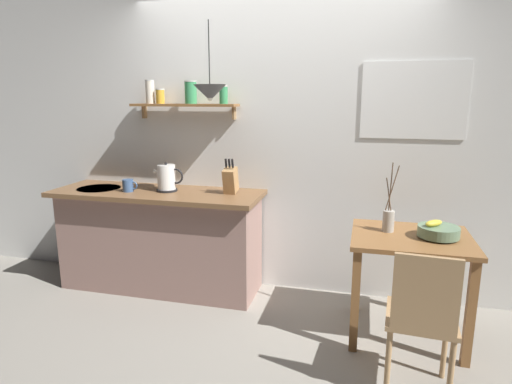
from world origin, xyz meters
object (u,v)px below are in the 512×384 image
Objects in this scene: dining_table at (410,255)px; coffee_mug_by_sink at (128,185)px; twig_vase at (388,219)px; dining_chair_near at (422,316)px; knife_block at (231,180)px; fruit_bowl at (438,231)px; electric_kettle at (167,178)px; pendant_lamp at (210,93)px.

coffee_mug_by_sink reaches higher than dining_table.
coffee_mug_by_sink is at bearing 176.18° from twig_vase.
knife_block is (-1.43, 1.03, 0.51)m from dining_chair_near.
dining_table is at bearing 91.09° from dining_chair_near.
knife_block is (-1.27, 0.28, 0.17)m from twig_vase.
dining_table is 2.94× the size of fruit_bowl.
coffee_mug_by_sink is (-0.31, -0.10, -0.06)m from electric_kettle.
coffee_mug_by_sink reaches higher than fruit_bowl.
dining_table is 2.69× the size of knife_block.
twig_vase is at bearing -12.53° from knife_block.
pendant_lamp is (-1.54, 0.86, 1.22)m from dining_chair_near.
dining_table is 0.26m from fruit_bowl.
knife_block is (-1.59, 0.35, 0.21)m from fruit_bowl.
dining_chair_near is 2.52m from coffee_mug_by_sink.
pendant_lamp reaches higher than dining_table.
dining_table is at bearing -5.18° from coffee_mug_by_sink.
twig_vase is (-0.32, 0.07, 0.04)m from fruit_bowl.
electric_kettle is at bearing 153.48° from dining_chair_near.
twig_vase reaches higher than dining_table.
electric_kettle is at bearing 171.66° from fruit_bowl.
twig_vase is at bearing 157.39° from dining_table.
pendant_lamp is (-1.52, 0.17, 1.12)m from dining_table.
twig_vase is 3.67× the size of coffee_mug_by_sink.
twig_vase is 1.66× the size of knife_block.
pendant_lamp reaches higher than twig_vase.
coffee_mug_by_sink reaches higher than dining_chair_near.
fruit_bowl is at bearing -12.68° from twig_vase.
fruit_bowl reaches higher than dining_table.
knife_block reaches higher than electric_kettle.
dining_chair_near is 1.81× the size of twig_vase.
pendant_lamp is at bearing -119.97° from knife_block.
electric_kettle reaches higher than fruit_bowl.
fruit_bowl is at bearing -6.06° from pendant_lamp.
twig_vase reaches higher than coffee_mug_by_sink.
fruit_bowl is 2.18m from electric_kettle.
electric_kettle is 0.86m from pendant_lamp.
coffee_mug_by_sink is (-0.87, -0.14, -0.06)m from knife_block.
fruit_bowl is (0.17, -0.01, 0.19)m from dining_table.
twig_vase is 1.31m from knife_block.
dining_chair_near reaches higher than dining_table.
pendant_lamp is at bearing -16.45° from electric_kettle.
dining_chair_near is 0.76m from fruit_bowl.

